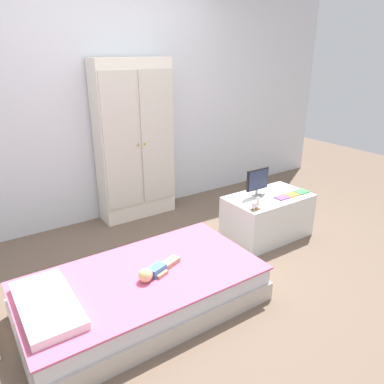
{
  "coord_description": "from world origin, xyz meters",
  "views": [
    {
      "loc": [
        -1.41,
        -2.14,
        1.76
      ],
      "look_at": [
        0.3,
        0.39,
        0.58
      ],
      "focal_mm": 34.3,
      "sensor_mm": 36.0,
      "label": 1
    }
  ],
  "objects_px": {
    "wardrobe": "(135,141)",
    "tv_stand": "(267,216)",
    "rocking_horse_toy": "(256,204)",
    "book_orange": "(292,195)",
    "tv_monitor": "(258,181)",
    "doll": "(153,272)",
    "book_purple": "(282,198)",
    "book_green": "(301,192)",
    "bed": "(143,291)"
  },
  "relations": [
    {
      "from": "bed",
      "to": "book_orange",
      "type": "relative_size",
      "value": 12.96
    },
    {
      "from": "book_purple",
      "to": "rocking_horse_toy",
      "type": "bearing_deg",
      "value": -171.77
    },
    {
      "from": "bed",
      "to": "wardrobe",
      "type": "relative_size",
      "value": 1.0
    },
    {
      "from": "book_purple",
      "to": "bed",
      "type": "bearing_deg",
      "value": -173.18
    },
    {
      "from": "tv_stand",
      "to": "tv_monitor",
      "type": "relative_size",
      "value": 3.11
    },
    {
      "from": "book_purple",
      "to": "book_green",
      "type": "relative_size",
      "value": 0.91
    },
    {
      "from": "bed",
      "to": "rocking_horse_toy",
      "type": "distance_m",
      "value": 1.26
    },
    {
      "from": "doll",
      "to": "wardrobe",
      "type": "distance_m",
      "value": 1.77
    },
    {
      "from": "tv_monitor",
      "to": "book_green",
      "type": "xyz_separation_m",
      "value": [
        0.42,
        -0.19,
        -0.15
      ]
    },
    {
      "from": "bed",
      "to": "tv_stand",
      "type": "height_order",
      "value": "tv_stand"
    },
    {
      "from": "doll",
      "to": "book_green",
      "type": "height_order",
      "value": "book_green"
    },
    {
      "from": "doll",
      "to": "book_green",
      "type": "xyz_separation_m",
      "value": [
        1.82,
        0.25,
        0.13
      ]
    },
    {
      "from": "book_orange",
      "to": "bed",
      "type": "bearing_deg",
      "value": -173.71
    },
    {
      "from": "book_purple",
      "to": "book_green",
      "type": "bearing_deg",
      "value": 0.0
    },
    {
      "from": "tv_monitor",
      "to": "book_purple",
      "type": "relative_size",
      "value": 2.16
    },
    {
      "from": "rocking_horse_toy",
      "to": "tv_monitor",
      "type": "bearing_deg",
      "value": 45.58
    },
    {
      "from": "wardrobe",
      "to": "tv_stand",
      "type": "bearing_deg",
      "value": -55.32
    },
    {
      "from": "bed",
      "to": "tv_stand",
      "type": "relative_size",
      "value": 2.04
    },
    {
      "from": "rocking_horse_toy",
      "to": "book_orange",
      "type": "xyz_separation_m",
      "value": [
        0.53,
        0.06,
        -0.05
      ]
    },
    {
      "from": "tv_monitor",
      "to": "rocking_horse_toy",
      "type": "distance_m",
      "value": 0.36
    },
    {
      "from": "wardrobe",
      "to": "book_orange",
      "type": "xyz_separation_m",
      "value": [
        1.03,
        -1.31,
        -0.41
      ]
    },
    {
      "from": "wardrobe",
      "to": "book_green",
      "type": "height_order",
      "value": "wardrobe"
    },
    {
      "from": "book_purple",
      "to": "book_green",
      "type": "distance_m",
      "value": 0.28
    },
    {
      "from": "tv_monitor",
      "to": "book_orange",
      "type": "distance_m",
      "value": 0.37
    },
    {
      "from": "book_orange",
      "to": "wardrobe",
      "type": "bearing_deg",
      "value": 128.14
    },
    {
      "from": "tv_stand",
      "to": "tv_monitor",
      "type": "bearing_deg",
      "value": 134.81
    },
    {
      "from": "wardrobe",
      "to": "tv_monitor",
      "type": "bearing_deg",
      "value": -56.2
    },
    {
      "from": "doll",
      "to": "book_purple",
      "type": "height_order",
      "value": "book_purple"
    },
    {
      "from": "book_orange",
      "to": "book_green",
      "type": "height_order",
      "value": "book_green"
    },
    {
      "from": "tv_stand",
      "to": "book_purple",
      "type": "xyz_separation_m",
      "value": [
        0.06,
        -0.11,
        0.22
      ]
    },
    {
      "from": "bed",
      "to": "doll",
      "type": "xyz_separation_m",
      "value": [
        0.05,
        -0.06,
        0.18
      ]
    },
    {
      "from": "tv_stand",
      "to": "tv_monitor",
      "type": "xyz_separation_m",
      "value": [
        -0.08,
        0.08,
        0.37
      ]
    },
    {
      "from": "bed",
      "to": "doll",
      "type": "relative_size",
      "value": 4.42
    },
    {
      "from": "tv_monitor",
      "to": "book_green",
      "type": "height_order",
      "value": "tv_monitor"
    },
    {
      "from": "rocking_horse_toy",
      "to": "book_orange",
      "type": "distance_m",
      "value": 0.53
    },
    {
      "from": "wardrobe",
      "to": "book_green",
      "type": "relative_size",
      "value": 12.48
    },
    {
      "from": "tv_stand",
      "to": "book_orange",
      "type": "distance_m",
      "value": 0.32
    },
    {
      "from": "bed",
      "to": "rocking_horse_toy",
      "type": "relative_size",
      "value": 14.37
    },
    {
      "from": "doll",
      "to": "book_orange",
      "type": "distance_m",
      "value": 1.7
    },
    {
      "from": "bed",
      "to": "tv_monitor",
      "type": "distance_m",
      "value": 1.57
    },
    {
      "from": "tv_monitor",
      "to": "book_purple",
      "type": "xyz_separation_m",
      "value": [
        0.15,
        -0.19,
        -0.15
      ]
    },
    {
      "from": "tv_stand",
      "to": "rocking_horse_toy",
      "type": "xyz_separation_m",
      "value": [
        -0.33,
        -0.17,
        0.27
      ]
    },
    {
      "from": "tv_stand",
      "to": "tv_monitor",
      "type": "distance_m",
      "value": 0.39
    },
    {
      "from": "rocking_horse_toy",
      "to": "book_purple",
      "type": "distance_m",
      "value": 0.4
    },
    {
      "from": "wardrobe",
      "to": "tv_stand",
      "type": "height_order",
      "value": "wardrobe"
    },
    {
      "from": "doll",
      "to": "tv_stand",
      "type": "xyz_separation_m",
      "value": [
        1.48,
        0.36,
        -0.1
      ]
    },
    {
      "from": "tv_stand",
      "to": "book_purple",
      "type": "relative_size",
      "value": 6.7
    },
    {
      "from": "book_orange",
      "to": "book_green",
      "type": "xyz_separation_m",
      "value": [
        0.14,
        0.0,
        0.0
      ]
    },
    {
      "from": "tv_monitor",
      "to": "book_orange",
      "type": "relative_size",
      "value": 2.05
    },
    {
      "from": "wardrobe",
      "to": "book_purple",
      "type": "xyz_separation_m",
      "value": [
        0.89,
        -1.31,
        -0.41
      ]
    }
  ]
}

